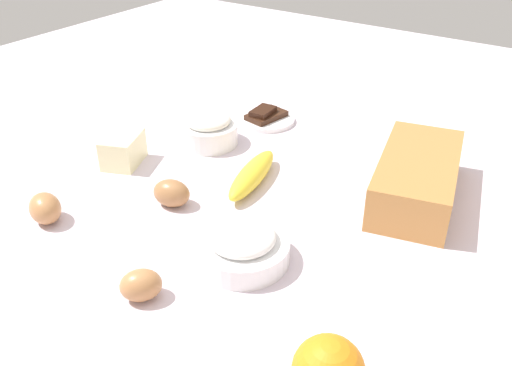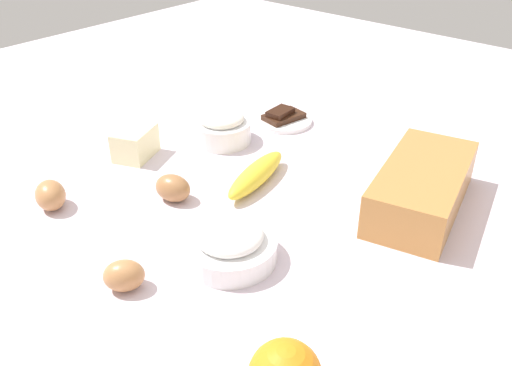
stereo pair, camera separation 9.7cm
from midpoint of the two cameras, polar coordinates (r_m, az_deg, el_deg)
ground_plane at (r=0.99m, az=2.79°, el=-2.56°), size 2.40×2.40×0.02m
loaf_pan at (r=1.01m, az=19.34°, el=-0.42°), size 0.30×0.19×0.08m
flour_bowl at (r=1.18m, az=-1.19°, el=5.72°), size 0.12×0.12×0.07m
sugar_bowl at (r=0.84m, az=0.59°, el=-6.42°), size 0.14×0.14×0.06m
banana at (r=1.03m, az=2.71°, el=0.82°), size 0.19×0.08×0.04m
butter_block at (r=1.14m, az=-9.95°, el=4.01°), size 0.11×0.09×0.06m
egg_near_butter at (r=0.80m, az=-10.04°, el=-9.46°), size 0.07×0.07×0.05m
egg_beside_bowl at (r=0.99m, az=-5.78°, el=-0.60°), size 0.06×0.08×0.05m
egg_loose at (r=1.01m, az=-17.82°, el=-1.27°), size 0.07×0.08×0.05m
chocolate_plate at (r=1.28m, az=4.98°, el=6.54°), size 0.13×0.13×0.03m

